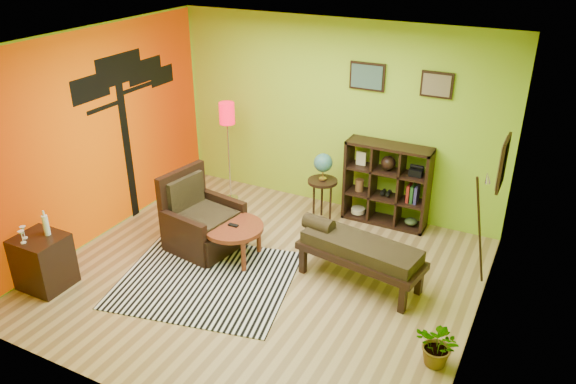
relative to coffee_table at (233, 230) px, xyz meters
The scene contains 11 objects.
ground 0.69m from the coffee_table, 22.38° to the right, with size 5.00×5.00×0.00m, color tan.
room_shell 1.47m from the coffee_table, 25.09° to the right, with size 5.04×4.54×2.82m.
zebra_rug 0.71m from the coffee_table, 94.17° to the right, with size 2.04×1.76×0.01m, color silver.
coffee_table is the anchor object (origin of this frame).
armchair 0.58m from the coffee_table, behind, with size 0.97×0.97×1.03m.
side_cabinet 2.28m from the coffee_table, 137.53° to the right, with size 0.56×0.51×0.97m.
floor_lamp 1.92m from the coffee_table, 123.89° to the left, with size 0.24×0.24×1.57m.
globe_table 1.62m from the coffee_table, 68.26° to the left, with size 0.43×0.43×1.04m.
cube_shelf 2.32m from the coffee_table, 51.75° to the left, with size 1.20×0.35×1.20m.
bench 1.61m from the coffee_table, ahead, with size 1.59×0.78×0.71m.
potted_plant 2.93m from the coffee_table, 14.99° to the right, with size 0.43×0.48×0.38m, color #26661E.
Camera 1 is at (2.92, -5.00, 3.95)m, focal length 35.00 mm.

